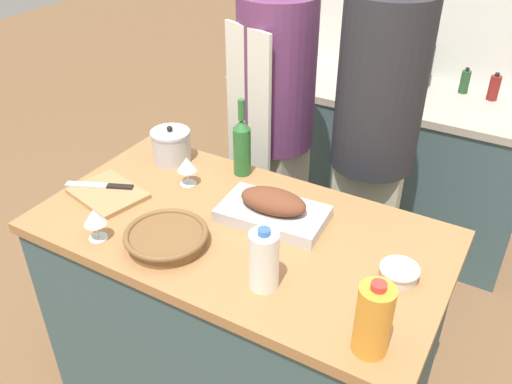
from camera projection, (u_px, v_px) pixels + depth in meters
name	position (u px, v px, depth m)	size (l,w,h in m)	color
kitchen_island	(241.00, 323.00, 2.12)	(1.42, 0.77, 0.94)	#3D565B
back_counter	(374.00, 159.00, 3.24)	(1.71, 0.60, 0.91)	#3D565B
back_wall	(413.00, 6.00, 3.05)	(2.21, 0.10, 2.55)	silver
roasting_pan	(273.00, 209.00, 1.88)	(0.38, 0.24, 0.11)	#BCBCC1
wicker_basket	(166.00, 237.00, 1.77)	(0.28, 0.28, 0.05)	brown
cutting_board	(108.00, 194.00, 2.02)	(0.30, 0.26, 0.02)	#AD7F51
stock_pot	(171.00, 146.00, 2.22)	(0.16, 0.16, 0.16)	#B7B7BC
mixing_bowl	(399.00, 272.00, 1.63)	(0.12, 0.12, 0.05)	beige
juice_jug	(373.00, 319.00, 1.36)	(0.09, 0.09, 0.23)	orange
milk_jug	(264.00, 260.00, 1.57)	(0.09, 0.09, 0.21)	white
wine_bottle_green	(242.00, 145.00, 2.10)	(0.07, 0.07, 0.32)	#28662D
wine_glass_left	(187.00, 165.00, 2.05)	(0.08, 0.08, 0.12)	silver
wine_glass_right	(94.00, 218.00, 1.76)	(0.08, 0.08, 0.12)	silver
knife_chef	(102.00, 186.00, 2.05)	(0.25, 0.13, 0.01)	#B7B7BC
stand_mixer	(415.00, 63.00, 2.94)	(0.18, 0.14, 0.33)	#333842
condiment_bottle_tall	(494.00, 88.00, 2.82)	(0.06, 0.06, 0.15)	maroon
condiment_bottle_short	(465.00, 82.00, 2.91)	(0.05, 0.05, 0.14)	#234C28
person_cook_aproned	(275.00, 119.00, 2.55)	(0.37, 0.39, 1.72)	beige
person_cook_guest	(375.00, 135.00, 2.31)	(0.36, 0.36, 1.80)	beige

